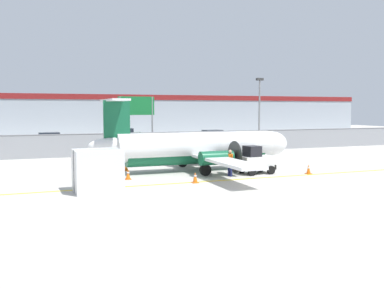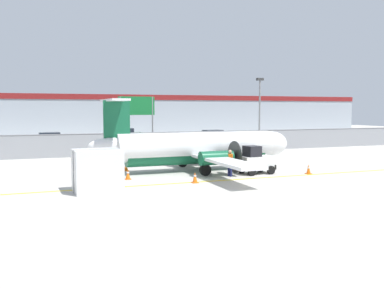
# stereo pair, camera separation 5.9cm
# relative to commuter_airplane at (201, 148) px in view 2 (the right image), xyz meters

# --- Properties ---
(ground_plane) EXTENTS (140.00, 140.00, 0.01)m
(ground_plane) POSITION_rel_commuter_airplane_xyz_m (0.53, -4.22, -1.60)
(ground_plane) COLOR #BCB7AD
(perimeter_fence) EXTENTS (98.00, 0.10, 2.10)m
(perimeter_fence) POSITION_rel_commuter_airplane_xyz_m (0.53, 11.78, -0.49)
(perimeter_fence) COLOR gray
(perimeter_fence) RESTS_ON ground
(parking_lot_strip) EXTENTS (98.00, 17.00, 0.12)m
(parking_lot_strip) POSITION_rel_commuter_airplane_xyz_m (0.53, 23.28, -1.54)
(parking_lot_strip) COLOR #38383A
(parking_lot_strip) RESTS_ON ground
(background_building) EXTENTS (91.00, 8.10, 6.50)m
(background_building) POSITION_rel_commuter_airplane_xyz_m (0.53, 41.77, 1.66)
(background_building) COLOR #A8B2BC
(background_building) RESTS_ON ground
(commuter_airplane) EXTENTS (14.53, 16.00, 4.92)m
(commuter_airplane) POSITION_rel_commuter_airplane_xyz_m (0.00, 0.00, 0.00)
(commuter_airplane) COLOR white
(commuter_airplane) RESTS_ON ground
(baggage_tug) EXTENTS (2.42, 1.57, 1.88)m
(baggage_tug) POSITION_rel_commuter_airplane_xyz_m (2.87, -2.64, -0.75)
(baggage_tug) COLOR silver
(baggage_tug) RESTS_ON ground
(ground_crew_worker) EXTENTS (0.39, 0.55, 1.70)m
(ground_crew_worker) POSITION_rel_commuter_airplane_xyz_m (0.84, -2.94, -0.65)
(ground_crew_worker) COLOR #191E4C
(ground_crew_worker) RESTS_ON ground
(cargo_container) EXTENTS (2.46, 2.07, 2.20)m
(cargo_container) POSITION_rel_commuter_airplane_xyz_m (-7.81, -5.04, -0.50)
(cargo_container) COLOR silver
(cargo_container) RESTS_ON ground
(traffic_cone_near_left) EXTENTS (0.36, 0.36, 0.64)m
(traffic_cone_near_left) POSITION_rel_commuter_airplane_xyz_m (-4.88, 1.73, -1.29)
(traffic_cone_near_left) COLOR orange
(traffic_cone_near_left) RESTS_ON ground
(traffic_cone_near_right) EXTENTS (0.36, 0.36, 0.64)m
(traffic_cone_near_right) POSITION_rel_commuter_airplane_xyz_m (6.14, -3.91, -1.29)
(traffic_cone_near_right) COLOR orange
(traffic_cone_near_right) RESTS_ON ground
(traffic_cone_far_left) EXTENTS (0.36, 0.36, 0.64)m
(traffic_cone_far_left) POSITION_rel_commuter_airplane_xyz_m (-5.52, -1.82, -1.29)
(traffic_cone_far_left) COLOR orange
(traffic_cone_far_left) RESTS_ON ground
(traffic_cone_far_right) EXTENTS (0.36, 0.36, 0.64)m
(traffic_cone_far_right) POSITION_rel_commuter_airplane_xyz_m (-2.13, -4.43, -1.29)
(traffic_cone_far_right) COLOR orange
(traffic_cone_far_right) RESTS_ON ground
(parked_car_1) EXTENTS (4.24, 2.09, 1.58)m
(parked_car_1) POSITION_rel_commuter_airplane_xyz_m (-8.96, 22.41, -0.71)
(parked_car_1) COLOR slate
(parked_car_1) RESTS_ON parking_lot_strip
(parked_car_2) EXTENTS (4.25, 2.11, 1.58)m
(parked_car_2) POSITION_rel_commuter_airplane_xyz_m (-4.78, 17.92, -0.71)
(parked_car_2) COLOR #19662D
(parked_car_2) RESTS_ON parking_lot_strip
(parked_car_3) EXTENTS (4.31, 2.23, 1.58)m
(parked_car_3) POSITION_rel_commuter_airplane_xyz_m (0.90, 29.10, -0.71)
(parked_car_3) COLOR #19662D
(parked_car_3) RESTS_ON parking_lot_strip
(parked_car_4) EXTENTS (4.39, 2.45, 1.58)m
(parked_car_4) POSITION_rel_commuter_airplane_xyz_m (4.60, 18.31, -0.71)
(parked_car_4) COLOR black
(parked_car_4) RESTS_ON parking_lot_strip
(parked_car_5) EXTENTS (4.39, 2.45, 1.58)m
(parked_car_5) POSITION_rel_commuter_airplane_xyz_m (10.15, 20.98, -0.71)
(parked_car_5) COLOR silver
(parked_car_5) RESTS_ON parking_lot_strip
(parked_car_6) EXTENTS (4.22, 2.03, 1.58)m
(parked_car_6) POSITION_rel_commuter_airplane_xyz_m (14.79, 17.90, -0.71)
(parked_car_6) COLOR navy
(parked_car_6) RESTS_ON parking_lot_strip
(apron_light_pole) EXTENTS (0.70, 0.30, 7.27)m
(apron_light_pole) POSITION_rel_commuter_airplane_xyz_m (9.87, 9.21, 2.70)
(apron_light_pole) COLOR slate
(apron_light_pole) RESTS_ON ground
(highway_sign) EXTENTS (3.60, 0.14, 5.50)m
(highway_sign) POSITION_rel_commuter_airplane_xyz_m (-1.30, 13.53, 2.54)
(highway_sign) COLOR slate
(highway_sign) RESTS_ON ground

